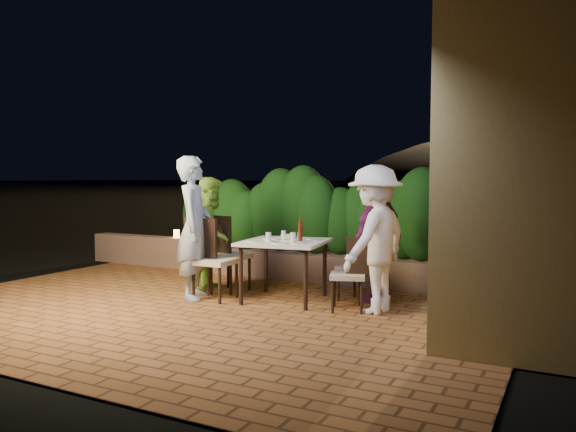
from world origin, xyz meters
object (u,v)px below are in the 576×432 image
Objects in this scene: chair_left_back at (229,254)px; chair_right_front at (348,274)px; chair_right_back at (357,266)px; diner_purple at (378,238)px; diner_white at (375,239)px; dining_table at (284,270)px; diner_blue at (194,228)px; chair_left_front at (215,259)px; bowl at (287,236)px; beer_bottle at (300,229)px; parapet_lamp at (176,234)px; diner_green at (212,234)px.

chair_left_back is 1.19× the size of chair_right_front.
chair_right_back is 0.55× the size of diner_purple.
diner_purple is at bearing -153.38° from diner_white.
diner_blue is (-1.07, -0.41, 0.53)m from dining_table.
diner_purple is at bearing 23.04° from chair_left_front.
diner_blue reaches higher than diner_white.
chair_right_front is (1.81, -0.29, -0.08)m from chair_left_back.
dining_table is 0.49m from bowl.
beer_bottle is 0.34× the size of chair_right_back.
beer_bottle is 0.34× the size of chair_right_front.
diner_blue reaches higher than chair_right_front.
chair_right_back is (-0.07, 0.51, 0.01)m from chair_right_front.
chair_left_front is 0.61× the size of diner_white.
chair_left_front is at bearing -102.58° from diner_blue.
diner_white reaches higher than chair_right_back.
diner_purple is (1.16, 0.20, 0.01)m from bowl.
chair_left_back is at bearing 175.03° from beer_bottle.
beer_bottle is 1.18m from chair_left_back.
chair_right_back reaches higher than dining_table.
beer_bottle is 3.35m from parapet_lamp.
bowl is 1.30× the size of parapet_lamp.
beer_bottle reaches higher than bowl.
diner_white is at bearing -14.59° from bowl.
dining_table is at bearing 40.84° from chair_right_back.
diner_green reaches higher than dining_table.
bowl is 0.12× the size of diner_green.
parapet_lamp is at bearing 154.25° from chair_left_back.
chair_left_front reaches higher than chair_left_back.
parapet_lamp is (-3.74, 1.58, 0.14)m from chair_right_front.
chair_left_back reaches higher than chair_right_front.
diner_purple is 11.21× the size of parapet_lamp.
diner_green is at bearing -11.35° from diner_blue.
diner_purple is at bearing -93.50° from diner_green.
chair_right_front is at bearing -21.86° from bowl.
dining_table is 3.19m from parapet_lamp.
dining_table is at bearing -108.66° from diner_green.
chair_right_back reaches higher than parapet_lamp.
diner_purple is at bearing 23.75° from dining_table.
parapet_lamp is at bearing 155.40° from beer_bottle.
chair_right_front is at bearing -8.73° from dining_table.
chair_left_front is (-0.70, -0.61, -0.26)m from bowl.
dining_table is at bearing -1.35° from chair_left_back.
beer_bottle is 1.40m from diner_green.
parapet_lamp is (-2.04, 1.80, 0.06)m from chair_left_front.
beer_bottle reaches higher than chair_right_back.
chair_right_front is 6.08× the size of parapet_lamp.
dining_table is at bearing 23.19° from chair_left_front.
diner_green is at bearing -174.39° from bowl.
chair_left_back is 2.16m from diner_white.
diner_green is (-1.10, -0.11, -0.00)m from bowl.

